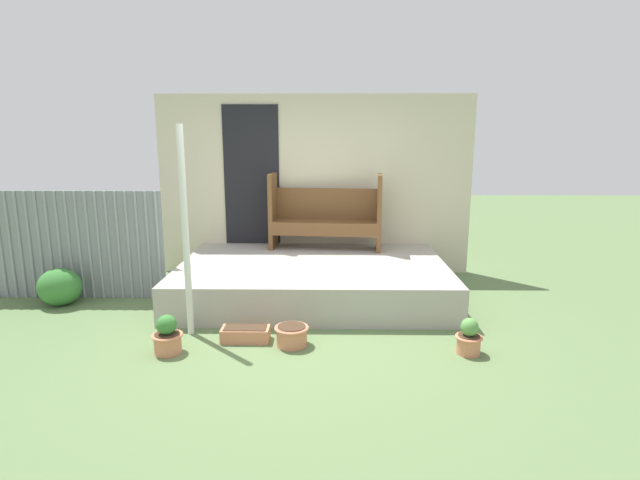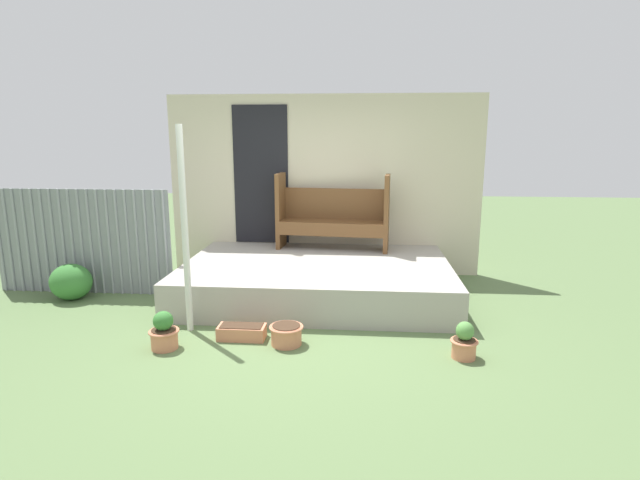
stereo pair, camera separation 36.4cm
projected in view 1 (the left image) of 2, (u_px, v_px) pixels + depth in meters
The scene contains 11 objects.
ground_plane at pixel (298, 329), 5.33m from camera, with size 24.00×24.00×0.00m, color #5B7547.
porch_slab at pixel (313, 279), 6.38m from camera, with size 3.35×2.25×0.44m.
house_wall at pixel (312, 185), 7.29m from camera, with size 4.55×0.08×2.60m.
fence_corrugated at pixel (70, 245), 6.23m from camera, with size 2.35×0.05×1.36m.
support_post at pixel (185, 233), 5.00m from camera, with size 0.07×0.07×2.14m.
bench at pixel (326, 213), 7.03m from camera, with size 1.59×0.54×1.06m.
flower_pot_left at pixel (167, 337), 4.72m from camera, with size 0.29×0.29×0.38m.
flower_pot_middle at pixel (292, 335), 4.90m from camera, with size 0.34×0.34×0.20m.
flower_pot_right at pixel (469, 338), 4.71m from camera, with size 0.26×0.26×0.35m.
planter_box_rect at pixel (245, 334), 5.02m from camera, with size 0.48×0.22×0.15m.
shrub_by_fence at pixel (60, 287), 6.04m from camera, with size 0.51×0.46×0.46m.
Camera 1 is at (0.31, -5.01, 2.05)m, focal length 28.00 mm.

